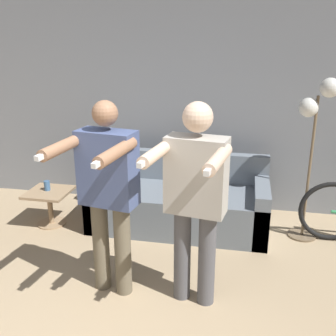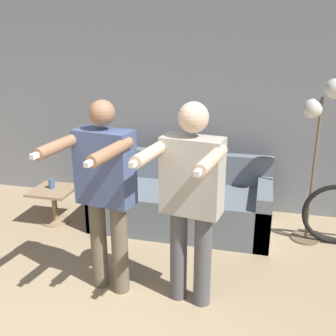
% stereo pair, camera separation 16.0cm
% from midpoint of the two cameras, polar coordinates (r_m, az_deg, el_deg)
% --- Properties ---
extents(wall_back, '(10.00, 0.05, 2.60)m').
position_cam_midpoint_polar(wall_back, '(5.02, -0.32, 9.20)').
color(wall_back, gray).
rests_on(wall_back, ground_plane).
extents(couch, '(2.00, 0.86, 0.81)m').
position_cam_midpoint_polar(couch, '(4.57, 3.03, -5.17)').
color(couch, slate).
rests_on(couch, ground_plane).
extents(person_left, '(0.61, 0.74, 1.66)m').
position_cam_midpoint_polar(person_left, '(3.20, -7.76, -2.68)').
color(person_left, '#6B604C').
rests_on(person_left, ground_plane).
extents(person_right, '(0.60, 0.74, 1.67)m').
position_cam_midpoint_polar(person_right, '(3.02, 4.87, -3.65)').
color(person_right, '#56565B').
rests_on(person_right, ground_plane).
extents(cat, '(0.50, 0.13, 0.17)m').
position_cam_midpoint_polar(cat, '(4.66, 5.10, 3.13)').
color(cat, tan).
rests_on(cat, couch).
extents(floor_lamp, '(0.38, 0.31, 1.74)m').
position_cam_midpoint_polar(floor_lamp, '(4.24, 22.28, 6.39)').
color(floor_lamp, '#756047').
rests_on(floor_lamp, ground_plane).
extents(side_table, '(0.48, 0.48, 0.42)m').
position_cam_midpoint_polar(side_table, '(4.82, -15.33, -4.24)').
color(side_table, '#A38460').
rests_on(side_table, ground_plane).
extents(cup, '(0.07, 0.07, 0.11)m').
position_cam_midpoint_polar(cup, '(4.79, -15.63, -2.21)').
color(cup, '#3D6693').
rests_on(cup, side_table).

